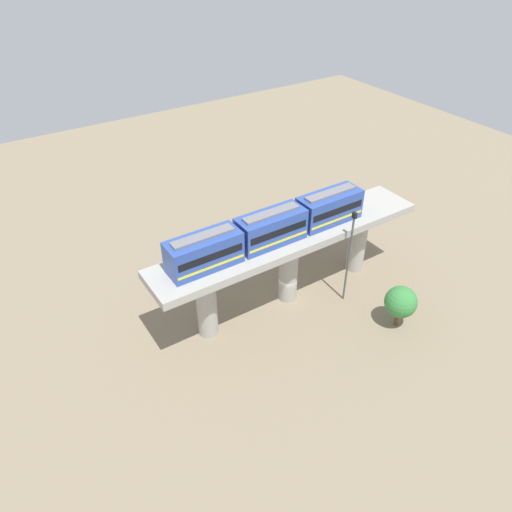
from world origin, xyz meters
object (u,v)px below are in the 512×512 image
Objects in this scene: tree_near_viaduct at (401,302)px; signal_post at (349,254)px; parked_car_blue at (250,234)px; train at (271,228)px; parked_car_red at (297,239)px.

signal_post reaches higher than tree_near_viaduct.
signal_post is at bearing 18.09° from parked_car_blue.
parked_car_blue is at bearing 156.49° from train.
tree_near_viaduct reaches higher than parked_car_blue.
train is 1.96× the size of signal_post.
tree_near_viaduct is (16.57, -0.29, 2.18)m from parked_car_red.
parked_car_red is 0.99× the size of tree_near_viaduct.
signal_post reaches higher than parked_car_blue.
tree_near_viaduct is (9.17, 8.80, -6.48)m from train.
train is 15.01m from parked_car_blue.
tree_near_viaduct is 0.43× the size of signal_post.
signal_post is at bearing 64.27° from train.
parked_car_blue is 0.42× the size of signal_post.
train is at bearing -115.73° from signal_post.
parked_car_red is 0.42× the size of signal_post.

